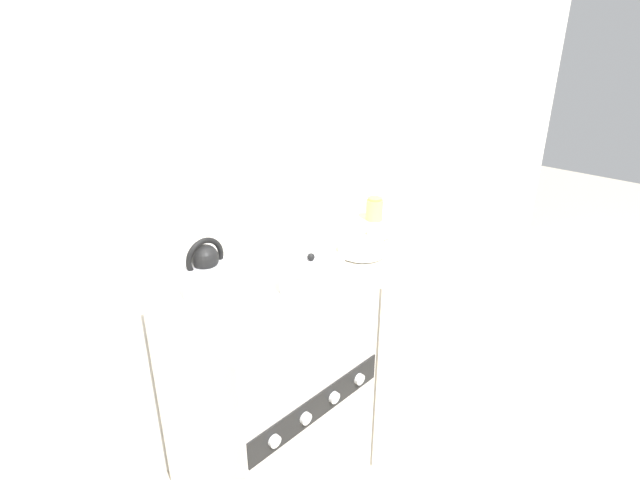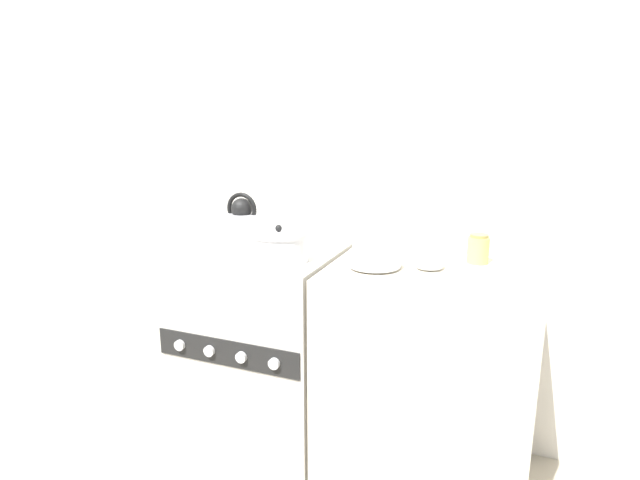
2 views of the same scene
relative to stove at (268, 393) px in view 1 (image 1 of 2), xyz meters
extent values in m
cube|color=silver|center=(0.00, 0.38, 0.79)|extent=(7.00, 0.06, 2.50)
cube|color=beige|center=(0.00, 0.00, 0.00)|extent=(0.66, 0.56, 0.92)
cube|color=black|center=(0.00, -0.28, 0.11)|extent=(0.64, 0.01, 0.11)
cylinder|color=silver|center=(-0.22, -0.29, 0.11)|extent=(0.04, 0.02, 0.04)
cylinder|color=silver|center=(-0.07, -0.29, 0.11)|extent=(0.04, 0.02, 0.04)
cylinder|color=silver|center=(0.07, -0.29, 0.11)|extent=(0.04, 0.02, 0.04)
cylinder|color=silver|center=(0.22, -0.29, 0.11)|extent=(0.04, 0.02, 0.04)
cube|color=beige|center=(0.74, 0.01, 0.00)|extent=(0.78, 0.59, 0.91)
cylinder|color=silver|center=(-0.15, 0.12, 0.52)|extent=(0.18, 0.18, 0.13)
sphere|color=black|center=(-0.15, 0.12, 0.61)|extent=(0.10, 0.10, 0.10)
torus|color=black|center=(-0.15, 0.12, 0.61)|extent=(0.15, 0.02, 0.15)
cone|color=silver|center=(-0.07, 0.12, 0.54)|extent=(0.09, 0.04, 0.07)
cylinder|color=silver|center=(0.15, -0.10, 0.51)|extent=(0.24, 0.24, 0.10)
cylinder|color=silver|center=(0.15, -0.10, 0.57)|extent=(0.24, 0.24, 0.01)
sphere|color=black|center=(0.15, -0.10, 0.59)|extent=(0.03, 0.03, 0.03)
cylinder|color=white|center=(0.53, -0.03, 0.45)|extent=(0.09, 0.09, 0.01)
cylinder|color=white|center=(0.53, -0.03, 0.48)|extent=(0.20, 0.20, 0.04)
cylinder|color=white|center=(0.72, 0.03, 0.45)|extent=(0.05, 0.05, 0.01)
cylinder|color=white|center=(0.72, 0.03, 0.48)|extent=(0.10, 0.10, 0.04)
cylinder|color=#E0CC66|center=(0.89, 0.19, 0.50)|extent=(0.08, 0.08, 0.11)
cylinder|color=#998C4C|center=(0.89, 0.19, 0.56)|extent=(0.07, 0.07, 0.01)
camera|label=1|loc=(-1.00, -1.26, 1.37)|focal=28.00mm
camera|label=2|loc=(1.02, -1.83, 1.00)|focal=28.00mm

